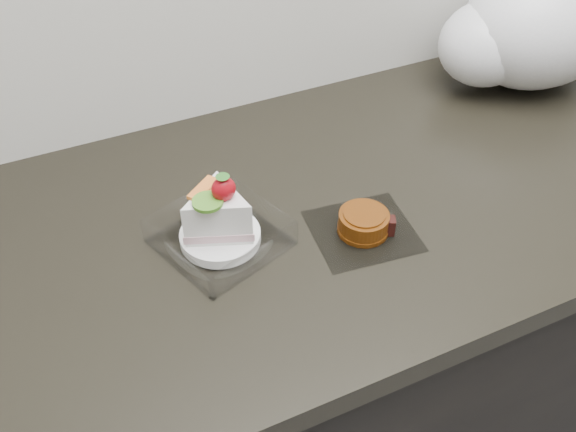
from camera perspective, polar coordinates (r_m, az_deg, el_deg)
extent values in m
cube|color=black|center=(1.39, 6.18, -12.38)|extent=(2.00, 0.60, 0.86)
cube|color=black|center=(1.06, 7.94, 2.06)|extent=(2.04, 0.64, 0.04)
cube|color=white|center=(0.93, -5.99, -2.26)|extent=(0.20, 0.20, 0.00)
cylinder|color=white|center=(0.93, -6.04, -1.82)|extent=(0.12, 0.12, 0.02)
ellipsoid|color=red|center=(0.86, -5.75, 2.40)|extent=(0.03, 0.03, 0.04)
cone|color=#2D7223|center=(0.85, -5.82, 3.28)|extent=(0.02, 0.02, 0.01)
cylinder|color=#56A42F|center=(0.86, -7.16, 1.25)|extent=(0.04, 0.04, 0.01)
cube|color=orange|center=(0.89, -7.53, 2.42)|extent=(0.05, 0.05, 0.01)
cube|color=white|center=(0.95, 6.65, -1.32)|extent=(0.16, 0.16, 0.00)
cylinder|color=#68340C|center=(0.94, 6.73, -0.60)|extent=(0.08, 0.08, 0.03)
cylinder|color=#68340C|center=(0.95, 6.67, -1.13)|extent=(0.08, 0.08, 0.01)
cylinder|color=#68340C|center=(0.93, 6.81, 0.18)|extent=(0.06, 0.06, 0.00)
cube|color=black|center=(0.95, 8.85, -0.85)|extent=(0.03, 0.03, 0.03)
ellipsoid|color=white|center=(1.34, 21.61, 15.64)|extent=(0.33, 0.26, 0.24)
ellipsoid|color=white|center=(1.29, 17.30, 14.44)|extent=(0.20, 0.18, 0.16)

